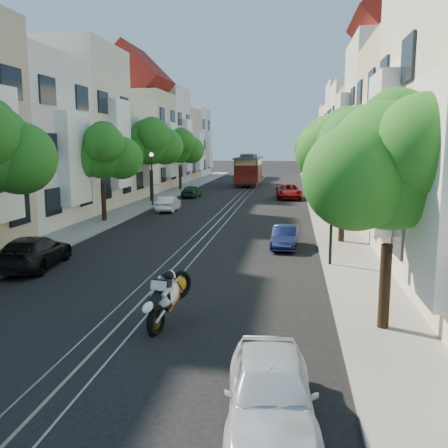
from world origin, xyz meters
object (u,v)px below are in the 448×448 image
at_px(tree_w_c, 151,142).
at_px(parked_car_w_mid, 168,204).
at_px(tree_w_d, 180,147).
at_px(parked_car_e_mid, 285,237).
at_px(tree_e_a, 394,167).
at_px(parked_car_e_near, 270,391).
at_px(parked_car_w_near, 34,252).
at_px(tree_e_d, 321,145).
at_px(parked_car_e_far, 289,191).
at_px(sportbike_rider, 166,296).
at_px(tree_w_b, 103,153).
at_px(tree_e_b, 346,149).
at_px(lamp_west, 152,171).
at_px(cable_car, 249,168).
at_px(parked_car_w_far, 191,191).
at_px(lamp_east, 332,198).
at_px(tree_e_c, 330,149).

bearing_deg(tree_w_c, parked_car_w_mid, -62.81).
bearing_deg(tree_w_d, parked_car_w_mid, -80.48).
height_order(tree_w_d, parked_car_e_mid, tree_w_d).
relative_size(tree_e_a, tree_w_c, 0.88).
distance_m(parked_car_e_near, parked_car_w_near, 14.30).
distance_m(tree_e_d, parked_car_w_mid, 16.82).
height_order(tree_w_c, parked_car_e_far, tree_w_c).
bearing_deg(tree_w_d, sportbike_rider, -77.84).
bearing_deg(tree_w_b, tree_e_b, -19.15).
height_order(lamp_west, parked_car_e_far, lamp_west).
relative_size(cable_car, parked_car_w_far, 2.67).
bearing_deg(parked_car_e_far, sportbike_rider, -98.65).
bearing_deg(tree_e_d, cable_car, 121.93).
height_order(tree_e_b, tree_e_d, tree_e_d).
bearing_deg(cable_car, parked_car_w_near, -96.40).
bearing_deg(lamp_east, tree_e_a, -82.21).
bearing_deg(lamp_west, lamp_east, -55.01).
xyz_separation_m(tree_w_b, parked_car_w_mid, (2.74, 5.67, -3.83)).
xyz_separation_m(sportbike_rider, parked_car_e_far, (3.06, 32.80, -0.20)).
relative_size(tree_e_c, tree_w_c, 0.92).
relative_size(tree_w_d, parked_car_w_far, 1.96).
height_order(tree_e_c, lamp_west, tree_e_c).
relative_size(tree_e_b, lamp_east, 1.61).
relative_size(tree_e_b, sportbike_rider, 2.91).
bearing_deg(lamp_west, parked_car_w_near, -87.97).
xyz_separation_m(tree_w_c, parked_car_e_far, (11.54, 4.45, -4.41)).
xyz_separation_m(tree_e_c, parked_car_w_far, (-11.90, 9.43, -4.03)).
relative_size(tree_w_c, parked_car_w_far, 2.13).
relative_size(tree_e_d, parked_car_w_near, 1.52).
xyz_separation_m(tree_w_b, parked_car_w_far, (2.50, 15.43, -3.83)).
xyz_separation_m(tree_w_c, lamp_east, (13.44, -20.98, -2.22)).
xyz_separation_m(lamp_west, parked_car_e_mid, (10.70, -14.47, -2.31)).
xyz_separation_m(tree_e_a, cable_car, (-7.76, 46.45, -2.38)).
bearing_deg(tree_e_b, tree_w_b, 160.85).
bearing_deg(sportbike_rider, tree_w_d, 114.84).
xyz_separation_m(tree_w_b, lamp_east, (13.44, -9.98, -1.55)).
xyz_separation_m(lamp_east, sportbike_rider, (-4.96, -7.38, -1.99)).
bearing_deg(parked_car_w_near, lamp_east, -176.28).
height_order(parked_car_e_far, parked_car_w_mid, parked_car_e_far).
relative_size(tree_w_b, tree_w_d, 0.96).
relative_size(parked_car_e_far, parked_car_w_far, 1.42).
distance_m(tree_w_d, cable_car, 10.31).
relative_size(tree_w_d, sportbike_rider, 2.84).
relative_size(tree_e_a, parked_car_e_near, 1.60).
bearing_deg(parked_car_w_far, tree_e_b, 124.00).
height_order(lamp_west, parked_car_w_near, lamp_west).
distance_m(tree_w_c, lamp_east, 25.01).
height_order(tree_w_c, lamp_east, tree_w_c).
distance_m(tree_e_d, cable_car, 14.95).
distance_m(parked_car_e_mid, parked_car_e_far, 21.89).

